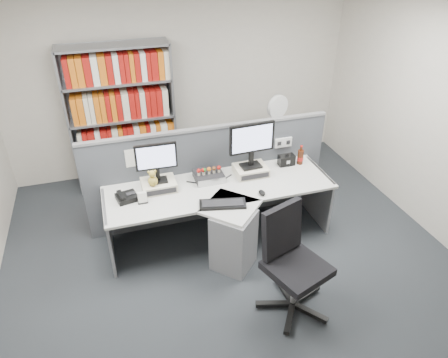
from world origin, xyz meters
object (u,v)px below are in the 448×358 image
object	(u,v)px
desktop_pc	(209,176)
desk_calendar	(142,198)
keyboard	(223,204)
cola_bottle	(300,157)
monitor_right	(252,142)
desk	(225,216)
shelving_unit	(123,120)
filing_cabinet	(274,154)
desk_fan	(277,110)
desk_phone	(126,197)
office_chair	(291,259)
speaker	(286,160)
monitor_left	(156,159)
mouse	(262,193)

from	to	relation	value
desktop_pc	desk_calendar	world-z (taller)	desk_calendar
keyboard	cola_bottle	xyz separation A→B (m)	(1.18, 0.57, 0.08)
monitor_right	cola_bottle	xyz separation A→B (m)	(0.67, 0.05, -0.33)
desk	shelving_unit	world-z (taller)	shelving_unit
filing_cabinet	desk_fan	distance (m)	0.70
keyboard	desk_phone	size ratio (longest dim) A/B	2.10
shelving_unit	monitor_right	bearing A→B (deg)	-47.65
shelving_unit	office_chair	world-z (taller)	shelving_unit
speaker	office_chair	xyz separation A→B (m)	(-0.59, -1.43, -0.21)
monitor_right	shelving_unit	size ratio (longest dim) A/B	0.28
monitor_left	shelving_unit	distance (m)	1.49
cola_bottle	desk_fan	size ratio (longest dim) A/B	0.44
monitor_right	office_chair	distance (m)	1.48
monitor_left	monitor_right	xyz separation A→B (m)	(1.10, 0.00, 0.05)
filing_cabinet	desk_fan	world-z (taller)	desk_fan
shelving_unit	cola_bottle	bearing A→B (deg)	-35.17
shelving_unit	filing_cabinet	xyz separation A→B (m)	(2.10, -0.45, -0.63)
monitor_right	desk	bearing A→B (deg)	-138.60
keyboard	office_chair	bearing A→B (deg)	-63.62
desk_phone	desk_calendar	xyz separation A→B (m)	(0.16, -0.11, 0.02)
mouse	desk_calendar	size ratio (longest dim) A/B	0.86
desk	cola_bottle	bearing A→B (deg)	21.41
monitor_right	desk_fan	bearing A→B (deg)	53.02
keyboard	desk_phone	xyz separation A→B (m)	(-0.96, 0.41, 0.02)
keyboard	office_chair	size ratio (longest dim) A/B	0.48
desktop_pc	speaker	distance (m)	1.01
desk	monitor_left	bearing A→B (deg)	150.02
desk	shelving_unit	size ratio (longest dim) A/B	1.30
cola_bottle	shelving_unit	xyz separation A→B (m)	(-2.01, 1.41, 0.16)
monitor_left	shelving_unit	world-z (taller)	shelving_unit
mouse	filing_cabinet	distance (m)	1.72
monitor_left	desk_calendar	bearing A→B (deg)	-134.10
desk_calendar	speaker	size ratio (longest dim) A/B	0.64
desktop_pc	speaker	size ratio (longest dim) A/B	1.64
desk	desktop_pc	distance (m)	0.52
desk_calendar	filing_cabinet	bearing A→B (deg)	30.74
keyboard	desk_fan	bearing A→B (deg)	50.30
speaker	desk_phone	bearing A→B (deg)	-174.51
desk_phone	desk_calendar	size ratio (longest dim) A/B	1.95
desk_calendar	office_chair	bearing A→B (deg)	-43.12
speaker	desk_calendar	bearing A→B (deg)	-170.74
desktop_pc	speaker	xyz separation A→B (m)	(1.01, 0.05, 0.02)
desktop_pc	desk_calendar	xyz separation A→B (m)	(-0.80, -0.25, 0.01)
desk_phone	shelving_unit	world-z (taller)	shelving_unit
cola_bottle	desk_fan	bearing A→B (deg)	84.52
monitor_left	speaker	xyz separation A→B (m)	(1.60, 0.08, -0.31)
desk	monitor_right	size ratio (longest dim) A/B	4.72
shelving_unit	filing_cabinet	distance (m)	2.24
desk_calendar	cola_bottle	xyz separation A→B (m)	(1.98, 0.27, 0.04)
desk	desk_calendar	bearing A→B (deg)	169.36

